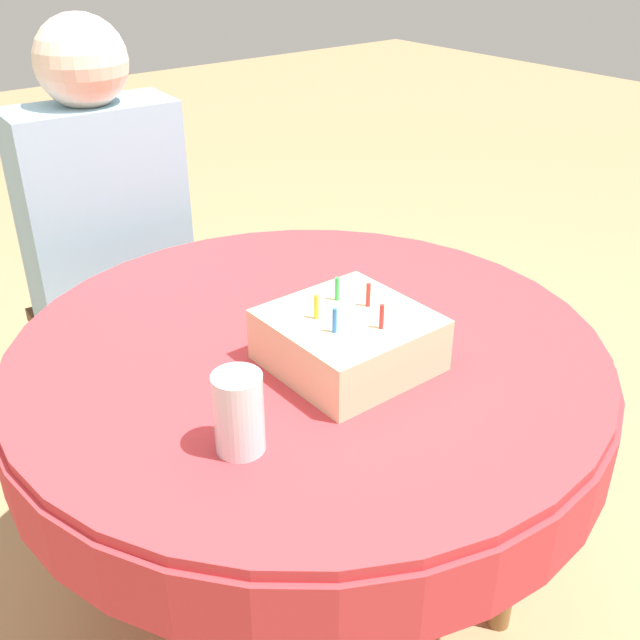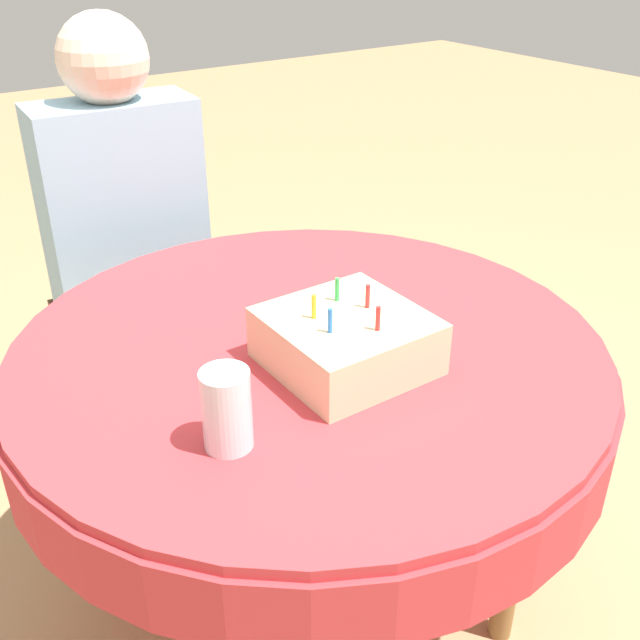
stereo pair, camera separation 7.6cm
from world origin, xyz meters
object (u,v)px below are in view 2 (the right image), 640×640
Objects in this scene: chair at (125,279)px; birthday_cake at (346,341)px; person at (125,213)px; drinking_glass at (227,410)px.

birthday_cake is (0.04, -0.98, 0.26)m from chair.
birthday_cake is at bearing -82.56° from person.
person is at bearing -90.00° from chair.
birthday_cake is at bearing 16.05° from drinking_glass.
drinking_glass is at bearing -163.95° from birthday_cake.
chair is 1.12m from drinking_glass.
chair reaches higher than birthday_cake.
birthday_cake reaches higher than drinking_glass.
drinking_glass is (-0.24, -1.06, 0.28)m from chair.
person reaches higher than drinking_glass.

